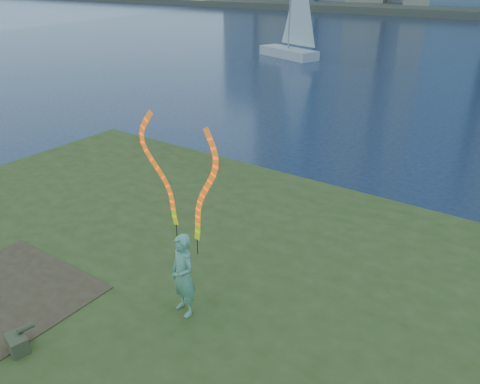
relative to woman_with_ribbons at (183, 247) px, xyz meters
The scene contains 5 objects.
ground 2.83m from the woman_with_ribbons, 127.77° to the left, with size 320.00×320.00×0.00m, color #1A2742.
grassy_knoll 2.34m from the woman_with_ribbons, 140.32° to the right, with size 20.00×18.00×0.80m.
woman_with_ribbons is the anchor object (origin of this frame).
canvas_bag 3.15m from the woman_with_ribbons, 124.94° to the right, with size 0.46×0.52×0.39m.
sailboat 33.96m from the woman_with_ribbons, 115.89° to the left, with size 5.99×3.67×9.15m.
Camera 1 is at (5.88, -6.56, 6.55)m, focal length 35.00 mm.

